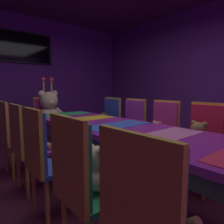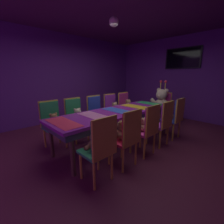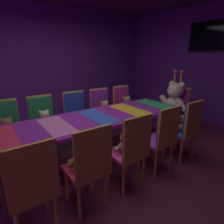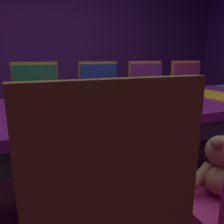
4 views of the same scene
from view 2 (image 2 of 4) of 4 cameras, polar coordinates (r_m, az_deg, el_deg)
The scene contains 27 objects.
ground_plane at distance 3.59m, azimuth 2.03°, elevation -11.08°, with size 7.90×7.90×0.00m, color #591E33.
wall_back at distance 5.99m, azimuth 24.55°, elevation 11.48°, with size 5.20×0.12×2.80m, color #59267F.
wall_left at distance 5.40m, azimuth -18.44°, elevation 11.90°, with size 0.12×6.40×2.80m, color #59267F.
ceiling_panel at distance 3.51m, azimuth 2.50°, elevation 35.39°, with size 5.20×6.40×0.04m, color #4C1E4C.
banquet_table at distance 3.37m, azimuth 2.13°, elevation -0.87°, with size 0.90×3.00×0.75m.
chair_left_0 at distance 3.45m, azimuth -21.70°, elevation -2.54°, with size 0.42×0.41×0.98m.
teddy_left_0 at distance 3.32m, azimuth -20.73°, elevation -3.26°, with size 0.24×0.31×0.29m.
chair_left_1 at distance 3.67m, azimuth -13.74°, elevation -1.00°, with size 0.42×0.41×0.98m.
teddy_left_1 at distance 3.55m, azimuth -12.55°, elevation -1.48°, with size 0.26×0.33×0.32m.
chair_left_2 at distance 4.00m, azimuth -6.14°, elevation 0.53°, with size 0.42×0.41×0.98m.
chair_left_3 at distance 4.35m, azimuth -0.24°, elevation 1.65°, with size 0.42×0.41×0.98m.
teddy_left_3 at distance 4.25m, azimuth 1.11°, elevation 1.29°, with size 0.26×0.33×0.31m.
chair_left_4 at distance 4.75m, azimuth 4.79°, elevation 2.64°, with size 0.42×0.41×0.98m.
teddy_left_4 at distance 4.66m, azimuth 6.14°, elevation 2.40°, with size 0.27×0.35×0.33m.
chair_right_0 at distance 2.09m, azimuth -4.01°, elevation -11.92°, with size 0.42×0.41×0.98m.
teddy_right_0 at distance 2.20m, azimuth -6.44°, elevation -11.18°, with size 0.23×0.29×0.28m.
chair_right_1 at distance 2.45m, azimuth 6.17°, elevation -8.09°, with size 0.42×0.41×0.98m.
teddy_right_1 at distance 2.53m, azimuth 3.62°, elevation -7.14°, with size 0.27×0.35×0.33m.
chair_right_2 at distance 2.88m, azimuth 13.58°, elevation -4.99°, with size 0.42×0.41×0.98m.
teddy_right_2 at distance 2.97m, azimuth 11.25°, elevation -4.88°, with size 0.21×0.28×0.26m.
chair_right_3 at distance 3.36m, azimuth 18.75°, elevation -2.66°, with size 0.42×0.41×0.98m.
chair_right_4 at distance 3.87m, azimuth 22.82°, elevation -0.94°, with size 0.42×0.41×0.98m.
teddy_right_4 at distance 3.93m, azimuth 20.91°, elevation -0.96°, with size 0.21×0.27×0.26m.
throne_chair at distance 5.02m, azimuth 18.64°, elevation 2.55°, with size 0.41×0.42×0.98m.
king_teddy_bear at distance 4.84m, azimuth 17.82°, elevation 3.99°, with size 0.69×0.54×0.89m.
wall_tv at distance 5.93m, azimuth 24.84°, elevation 17.77°, with size 1.17×0.06×0.68m.
pendant_light at distance 3.59m, azimuth 0.71°, elevation 30.65°, with size 0.20×0.20×0.20m, color white.
Camera 2 is at (2.27, -2.34, 1.50)m, focal length 24.50 mm.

